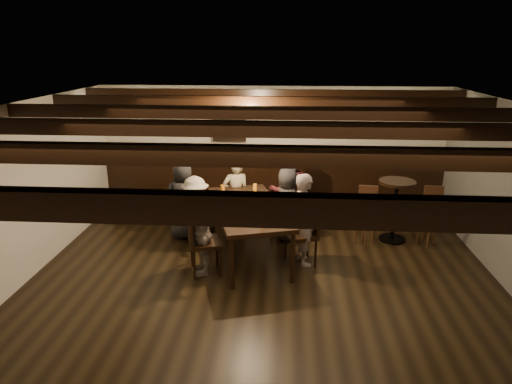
# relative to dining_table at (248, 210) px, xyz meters

# --- Properties ---
(room) EXTENTS (7.00, 7.00, 7.00)m
(room) POSITION_rel_dining_table_xyz_m (-0.00, 0.81, 0.34)
(room) COLOR black
(room) RESTS_ON ground
(dining_table) EXTENTS (1.51, 2.31, 0.80)m
(dining_table) POSITION_rel_dining_table_xyz_m (0.00, 0.00, 0.00)
(dining_table) COLOR black
(dining_table) RESTS_ON floor
(chair_left_near) EXTENTS (0.51, 0.51, 0.90)m
(chair_left_near) POSITION_rel_dining_table_xyz_m (-0.82, 0.23, -0.46)
(chair_left_near) COLOR black
(chair_left_near) RESTS_ON floor
(chair_left_far) EXTENTS (0.55, 0.55, 0.98)m
(chair_left_far) POSITION_rel_dining_table_xyz_m (-0.57, -0.63, -0.43)
(chair_left_far) COLOR black
(chair_left_far) RESTS_ON floor
(chair_right_near) EXTENTS (0.51, 0.51, 0.91)m
(chair_right_near) POSITION_rel_dining_table_xyz_m (0.56, 0.63, -0.45)
(chair_right_near) COLOR black
(chair_right_near) RESTS_ON floor
(chair_right_far) EXTENTS (0.54, 0.54, 0.96)m
(chair_right_far) POSITION_rel_dining_table_xyz_m (0.82, -0.23, -0.44)
(chair_right_far) COLOR black
(chair_right_far) RESTS_ON floor
(person_bench_left) EXTENTS (0.75, 0.60, 1.35)m
(person_bench_left) POSITION_rel_dining_table_xyz_m (-1.12, 0.61, -0.06)
(person_bench_left) COLOR #262629
(person_bench_left) RESTS_ON floor
(person_bench_centre) EXTENTS (0.53, 0.42, 1.27)m
(person_bench_centre) POSITION_rel_dining_table_xyz_m (-0.29, 1.01, -0.09)
(person_bench_centre) COLOR gray
(person_bench_centre) RESTS_ON floor
(person_bench_right) EXTENTS (0.81, 0.70, 1.41)m
(person_bench_right) POSITION_rel_dining_table_xyz_m (0.61, 1.12, -0.03)
(person_bench_right) COLOR maroon
(person_bench_right) RESTS_ON floor
(person_left_near) EXTENTS (0.63, 0.85, 1.18)m
(person_left_near) POSITION_rel_dining_table_xyz_m (-0.85, 0.22, -0.14)
(person_left_near) COLOR #A6A18D
(person_left_near) RESTS_ON floor
(person_left_far) EXTENTS (0.49, 0.77, 1.22)m
(person_left_far) POSITION_rel_dining_table_xyz_m (-0.59, -0.64, -0.12)
(person_left_far) COLOR gray
(person_left_far) RESTS_ON floor
(person_right_near) EXTENTS (0.55, 0.69, 1.24)m
(person_right_near) POSITION_rel_dining_table_xyz_m (0.59, 0.64, -0.11)
(person_right_near) COLOR #272729
(person_right_near) RESTS_ON floor
(person_right_far) EXTENTS (0.46, 0.58, 1.38)m
(person_right_far) POSITION_rel_dining_table_xyz_m (0.85, -0.22, -0.04)
(person_right_far) COLOR gray
(person_right_far) RESTS_ON floor
(pint_a) EXTENTS (0.07, 0.07, 0.14)m
(pint_a) POSITION_rel_dining_table_xyz_m (-0.46, 0.59, 0.14)
(pint_a) COLOR #BF7219
(pint_a) RESTS_ON dining_table
(pint_b) EXTENTS (0.07, 0.07, 0.14)m
(pint_b) POSITION_rel_dining_table_xyz_m (0.06, 0.69, 0.14)
(pint_b) COLOR #BF7219
(pint_b) RESTS_ON dining_table
(pint_c) EXTENTS (0.07, 0.07, 0.14)m
(pint_c) POSITION_rel_dining_table_xyz_m (-0.32, 0.01, 0.14)
(pint_c) COLOR #BF7219
(pint_c) RESTS_ON dining_table
(pint_d) EXTENTS (0.07, 0.07, 0.14)m
(pint_d) POSITION_rel_dining_table_xyz_m (0.23, 0.28, 0.14)
(pint_d) COLOR silver
(pint_d) RESTS_ON dining_table
(pint_e) EXTENTS (0.07, 0.07, 0.14)m
(pint_e) POSITION_rel_dining_table_xyz_m (-0.09, -0.49, 0.14)
(pint_e) COLOR #BF7219
(pint_e) RESTS_ON dining_table
(pint_f) EXTENTS (0.07, 0.07, 0.14)m
(pint_f) POSITION_rel_dining_table_xyz_m (0.35, -0.47, 0.14)
(pint_f) COLOR silver
(pint_f) RESTS_ON dining_table
(pint_g) EXTENTS (0.07, 0.07, 0.14)m
(pint_g) POSITION_rel_dining_table_xyz_m (0.27, -0.75, 0.14)
(pint_g) COLOR #BF7219
(pint_g) RESTS_ON dining_table
(plate_near) EXTENTS (0.24, 0.24, 0.01)m
(plate_near) POSITION_rel_dining_table_xyz_m (0.05, -0.71, 0.07)
(plate_near) COLOR white
(plate_near) RESTS_ON dining_table
(plate_far) EXTENTS (0.24, 0.24, 0.01)m
(plate_far) POSITION_rel_dining_table_xyz_m (0.26, -0.24, 0.07)
(plate_far) COLOR white
(plate_far) RESTS_ON dining_table
(condiment_caddy) EXTENTS (0.15, 0.10, 0.12)m
(condiment_caddy) POSITION_rel_dining_table_xyz_m (0.01, -0.05, 0.13)
(condiment_caddy) COLOR black
(condiment_caddy) RESTS_ON dining_table
(candle) EXTENTS (0.05, 0.05, 0.05)m
(candle) POSITION_rel_dining_table_xyz_m (0.03, 0.32, 0.09)
(candle) COLOR beige
(candle) RESTS_ON dining_table
(high_top_table) EXTENTS (0.58, 0.58, 1.03)m
(high_top_table) POSITION_rel_dining_table_xyz_m (2.35, 0.72, -0.05)
(high_top_table) COLOR black
(high_top_table) RESTS_ON floor
(bar_stool_left) EXTENTS (0.33, 0.35, 1.05)m
(bar_stool_left) POSITION_rel_dining_table_xyz_m (1.85, 0.51, -0.34)
(bar_stool_left) COLOR #372011
(bar_stool_left) RESTS_ON floor
(bar_stool_right) EXTENTS (0.33, 0.35, 1.05)m
(bar_stool_right) POSITION_rel_dining_table_xyz_m (2.85, 0.56, -0.34)
(bar_stool_right) COLOR #372011
(bar_stool_right) RESTS_ON floor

